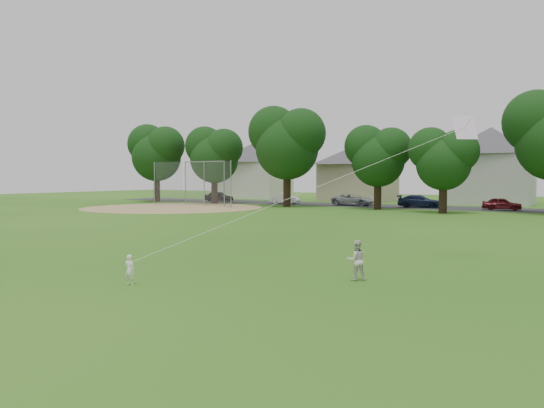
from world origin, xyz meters
The scene contains 10 objects.
ground centered at (0.00, 0.00, 0.00)m, with size 160.00×160.00×0.00m, color #265613.
street centered at (0.00, 42.00, 0.01)m, with size 90.00×7.00×0.01m, color #2D2D30.
dirt_infield centered at (-26.00, 28.00, 0.01)m, with size 18.00×18.00×0.02m, color #9E7F51.
toddler centered at (-1.18, -1.23, 0.45)m, with size 0.33×0.21×0.90m, color white.
older_boy centered at (4.17, 2.87, 0.62)m, with size 0.60×0.47×1.23m, color silver.
kite centered at (2.46, 3.65, 2.82)m, with size 4.21×5.39×12.92m.
baseball_backstop centered at (-25.81, 32.19, 2.37)m, with size 10.83×2.64×4.75m.
tree_row centered at (1.98, 35.94, 6.42)m, with size 83.63×9.59×10.84m.
parked_cars centered at (-3.23, 41.00, 0.63)m, with size 54.60×2.64×1.28m.
house_row centered at (0.71, 52.00, 4.91)m, with size 77.71×14.21×10.26m.
Camera 1 is at (10.35, -12.07, 3.17)m, focal length 35.00 mm.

